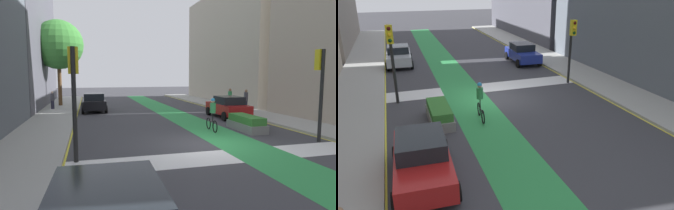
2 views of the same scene
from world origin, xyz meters
The scene contains 16 objects.
ground_plane centered at (0.00, 0.00, 0.00)m, with size 120.00×120.00×0.00m, color #38383D.
bike_lane_paint centered at (1.47, 0.00, 0.00)m, with size 2.40×60.00×0.01m, color #2D8C47.
crosswalk_band centered at (0.00, -2.00, 0.00)m, with size 12.00×1.80×0.01m, color silver.
sidewalk_left centered at (-7.50, 0.00, 0.07)m, with size 3.00×60.00×0.15m, color #9E9E99.
curb_stripe_left centered at (-6.00, 0.00, 0.01)m, with size 0.16×60.00×0.01m, color yellow.
curb_stripe_right centered at (6.00, 0.00, 0.01)m, with size 0.16×60.00×0.01m, color yellow.
traffic_signal_near_right centered at (5.30, -0.81, 3.01)m, with size 0.35×0.52×4.29m.
traffic_signal_near_left centered at (-5.55, -1.08, 2.89)m, with size 0.35×0.52×4.11m.
car_red_right_far centered at (4.71, 7.12, 0.80)m, with size 2.14×4.26×1.57m.
car_black_left_far centered at (-4.67, 13.32, 0.80)m, with size 2.11×4.25×1.57m.
cyclist_in_lane centered at (1.51, 2.73, 0.97)m, with size 0.32×1.73×1.86m.
pedestrian_sidewalk_right_a centered at (7.41, 9.23, 1.06)m, with size 0.34×0.34×1.77m.
pedestrian_sidewalk_left_a centered at (-8.12, 14.96, 0.94)m, with size 0.34×0.34×1.56m.
pedestrian_sidewalk_right_b centered at (6.71, 10.66, 1.07)m, with size 0.34×0.34×1.79m.
street_tree_near centered at (-7.73, 17.94, 5.97)m, with size 4.69×4.69×8.18m.
median_planter centered at (3.47, 2.44, 0.40)m, with size 1.02×2.83×0.85m.
Camera 1 is at (-5.05, -11.82, 3.14)m, focal length 30.82 mm.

